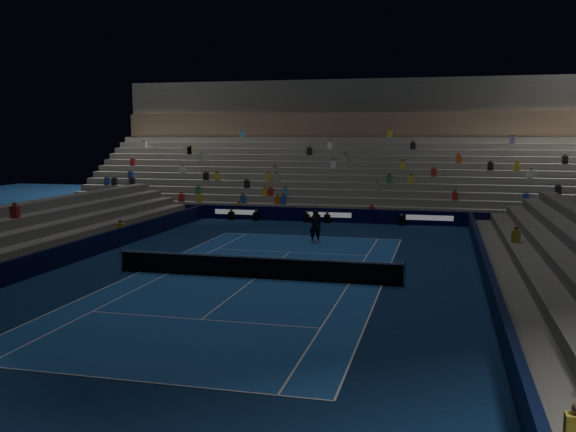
# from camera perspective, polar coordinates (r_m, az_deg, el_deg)

# --- Properties ---
(ground) EXTENTS (90.00, 90.00, 0.00)m
(ground) POSITION_cam_1_polar(r_m,az_deg,el_deg) (27.84, -2.94, -5.62)
(ground) COLOR #0C2349
(ground) RESTS_ON ground
(court_surface) EXTENTS (10.97, 23.77, 0.01)m
(court_surface) POSITION_cam_1_polar(r_m,az_deg,el_deg) (27.84, -2.94, -5.61)
(court_surface) COLOR #1C4E9A
(court_surface) RESTS_ON ground
(sponsor_barrier_far) EXTENTS (44.00, 0.25, 1.00)m
(sponsor_barrier_far) POSITION_cam_1_polar(r_m,az_deg,el_deg) (45.53, 3.73, 0.07)
(sponsor_barrier_far) COLOR black
(sponsor_barrier_far) RESTS_ON ground
(sponsor_barrier_east) EXTENTS (0.25, 37.00, 1.00)m
(sponsor_barrier_east) POSITION_cam_1_polar(r_m,az_deg,el_deg) (26.68, 17.53, -5.42)
(sponsor_barrier_east) COLOR black
(sponsor_barrier_east) RESTS_ON ground
(sponsor_barrier_west) EXTENTS (0.25, 37.00, 1.00)m
(sponsor_barrier_west) POSITION_cam_1_polar(r_m,az_deg,el_deg) (31.85, -19.95, -3.49)
(sponsor_barrier_west) COLOR black
(sponsor_barrier_west) RESTS_ON ground
(grandstand_main) EXTENTS (44.00, 15.20, 11.20)m
(grandstand_main) POSITION_cam_1_polar(r_m,az_deg,el_deg) (54.52, 5.48, 4.28)
(grandstand_main) COLOR slate
(grandstand_main) RESTS_ON ground
(tennis_net) EXTENTS (12.90, 0.10, 1.10)m
(tennis_net) POSITION_cam_1_polar(r_m,az_deg,el_deg) (27.73, -2.95, -4.60)
(tennis_net) COLOR #B2B2B7
(tennis_net) RESTS_ON ground
(tennis_player) EXTENTS (0.82, 0.65, 1.95)m
(tennis_player) POSITION_cam_1_polar(r_m,az_deg,el_deg) (36.77, 2.44, -0.91)
(tennis_player) COLOR black
(tennis_player) RESTS_ON ground
(broadcast_camera) EXTENTS (0.65, 1.01, 0.63)m
(broadcast_camera) POSITION_cam_1_polar(r_m,az_deg,el_deg) (44.77, 2.56, -0.27)
(broadcast_camera) COLOR black
(broadcast_camera) RESTS_ON ground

